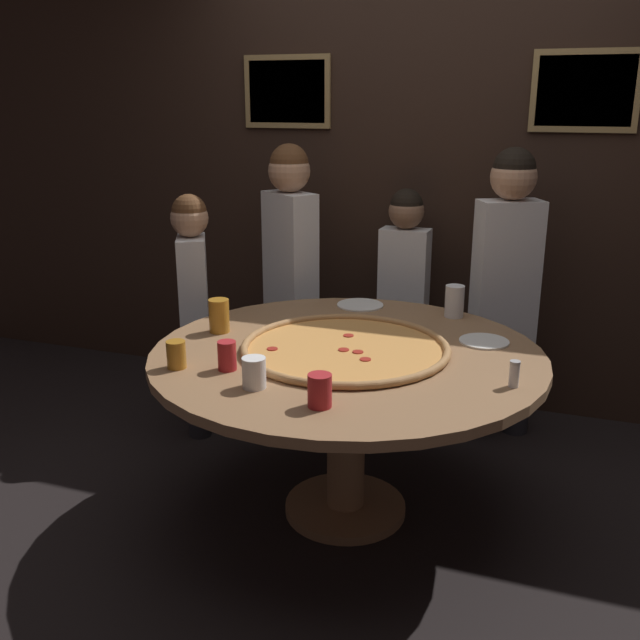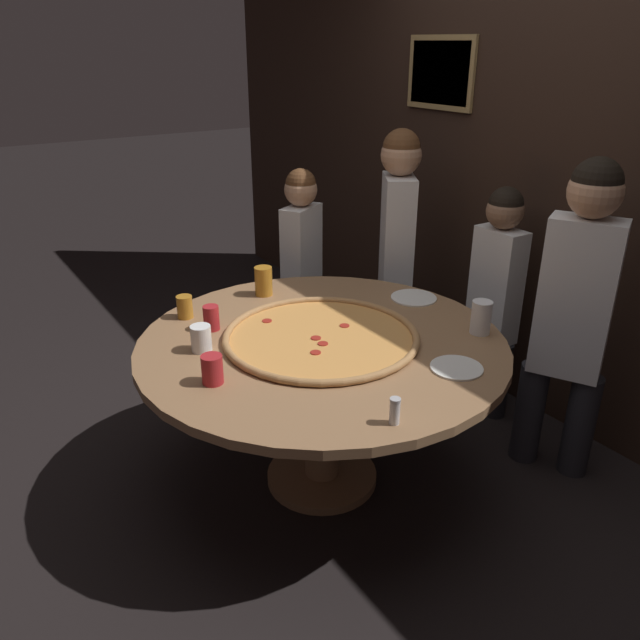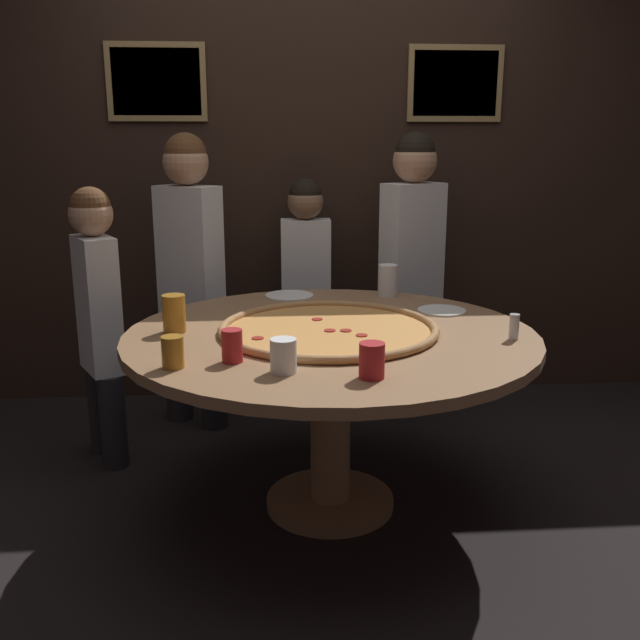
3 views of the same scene
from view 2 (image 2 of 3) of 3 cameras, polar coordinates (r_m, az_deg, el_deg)
The scene contains 17 objects.
ground_plane at distance 3.08m, azimuth 0.17°, elevation -14.29°, with size 24.00×24.00×0.00m, color black.
back_wall at distance 3.45m, azimuth 20.30°, elevation 12.50°, with size 6.40×0.08×2.60m.
dining_table at distance 2.74m, azimuth 0.19°, elevation -4.25°, with size 1.59×1.59×0.74m.
giant_pizza at distance 2.69m, azimuth 0.07°, elevation -1.51°, with size 0.85×0.85×0.03m.
drink_cup_centre_back at distance 2.62m, azimuth -10.82°, elevation -1.66°, with size 0.09×0.09×0.11m, color white.
drink_cup_by_shaker at distance 2.37m, azimuth -9.82°, elevation -4.48°, with size 0.08×0.08×0.11m, color #B22328.
drink_cup_far_right at distance 2.81m, azimuth 14.52°, elevation 0.24°, with size 0.09×0.09×0.15m, color white.
drink_cup_beside_pizza at distance 2.80m, azimuth -9.91°, elevation 0.19°, with size 0.07×0.07×0.11m, color #B22328.
drink_cup_near_right at distance 3.15m, azimuth -5.19°, elevation 3.56°, with size 0.09×0.09×0.15m, color #BC7A23.
drink_cup_far_left at distance 2.95m, azimuth -12.27°, elevation 1.18°, with size 0.07×0.07×0.11m, color #BC7A23.
white_plate_left_side at distance 3.15m, azimuth 8.56°, elevation 2.03°, with size 0.23×0.23×0.01m, color white.
white_plate_far_back at distance 2.51m, azimuth 12.38°, elevation -4.28°, with size 0.21×0.21×0.01m, color white.
condiment_shaker at distance 2.12m, azimuth 6.85°, elevation -8.25°, with size 0.04×0.04×0.10m.
diner_side_right at distance 3.42m, azimuth 15.74°, elevation 2.66°, with size 0.32×0.19×1.26m.
diner_far_left at distance 3.73m, azimuth -1.69°, elevation 5.40°, with size 0.25×0.33×1.26m.
diner_far_right at distance 2.98m, azimuth 22.25°, elevation 1.24°, with size 0.39×0.29×1.50m.
diner_side_left at distance 3.64m, azimuth 7.01°, elevation 6.88°, with size 0.38×0.32×1.49m.
Camera 2 is at (2.00, -1.35, 1.92)m, focal length 35.00 mm.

